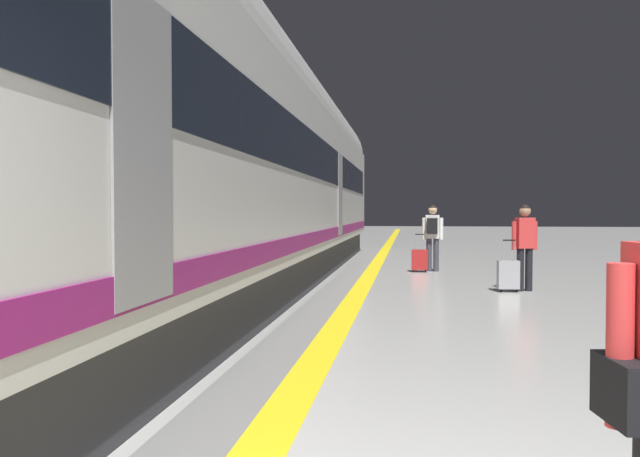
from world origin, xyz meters
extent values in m
cube|color=yellow|center=(-1.04, 10.00, 0.00)|extent=(0.36, 80.00, 0.01)
cube|color=slate|center=(-1.43, 10.00, 0.00)|extent=(0.74, 80.00, 0.01)
cube|color=#38383D|center=(-3.27, 6.98, 0.35)|extent=(2.67, 29.50, 0.70)
cube|color=silver|center=(-3.27, 6.98, 2.15)|extent=(2.90, 30.73, 2.90)
cylinder|color=silver|center=(-3.27, 6.98, 3.55)|extent=(2.84, 30.11, 2.84)
cube|color=black|center=(-3.27, 6.98, 2.50)|extent=(2.93, 28.88, 0.80)
cube|color=#8C1966|center=(-3.27, 6.98, 1.00)|extent=(2.94, 30.11, 0.24)
cone|color=silver|center=(-3.27, 23.64, 1.90)|extent=(2.76, 2.60, 2.75)
cube|color=gray|center=(-1.81, 2.37, 1.90)|extent=(0.02, 0.90, 2.00)
cube|color=gray|center=(-1.81, 13.89, 1.90)|extent=(0.02, 0.90, 2.00)
cylinder|color=red|center=(0.57, 0.69, 1.06)|extent=(0.09, 0.09, 0.54)
cube|color=black|center=(0.59, 0.67, 0.91)|extent=(0.17, 0.29, 0.21)
cylinder|color=#383842|center=(0.36, 14.26, 0.41)|extent=(0.14, 0.14, 0.82)
cylinder|color=#383842|center=(0.54, 14.24, 0.41)|extent=(0.14, 0.14, 0.82)
cube|color=silver|center=(0.45, 14.25, 1.11)|extent=(0.35, 0.23, 0.58)
cylinder|color=silver|center=(0.24, 14.28, 1.06)|extent=(0.09, 0.09, 0.54)
cylinder|color=silver|center=(0.66, 14.24, 1.06)|extent=(0.09, 0.09, 0.54)
sphere|color=tan|center=(0.45, 14.25, 1.52)|extent=(0.21, 0.21, 0.21)
sphere|color=black|center=(0.45, 14.25, 1.55)|extent=(0.20, 0.20, 0.20)
cube|color=black|center=(0.44, 14.11, 1.13)|extent=(0.27, 0.16, 0.39)
cube|color=#A51E1E|center=(0.13, 14.00, 0.30)|extent=(0.39, 0.23, 0.49)
cube|color=#A51E1E|center=(0.13, 14.12, 0.24)|extent=(0.31, 0.03, 0.27)
cylinder|color=black|center=(-0.01, 13.93, 0.03)|extent=(0.02, 0.06, 0.06)
cylinder|color=black|center=(0.28, 13.94, 0.03)|extent=(0.02, 0.06, 0.06)
cylinder|color=gray|center=(0.03, 13.94, 0.74)|extent=(0.02, 0.02, 0.38)
cylinder|color=gray|center=(0.24, 13.95, 0.74)|extent=(0.02, 0.02, 0.38)
cube|color=black|center=(0.13, 13.95, 0.93)|extent=(0.22, 0.03, 0.02)
cylinder|color=black|center=(1.93, 10.58, 0.40)|extent=(0.13, 0.13, 0.80)
cylinder|color=black|center=(2.10, 10.64, 0.40)|extent=(0.13, 0.13, 0.80)
cube|color=red|center=(2.01, 10.61, 1.09)|extent=(0.37, 0.28, 0.57)
cylinder|color=red|center=(1.81, 10.56, 1.04)|extent=(0.09, 0.09, 0.53)
cylinder|color=red|center=(2.21, 10.69, 1.04)|extent=(0.09, 0.09, 0.53)
sphere|color=#A37556|center=(2.01, 10.61, 1.50)|extent=(0.21, 0.21, 0.21)
sphere|color=black|center=(2.01, 10.61, 1.52)|extent=(0.19, 0.19, 0.19)
cube|color=#9E9EA3|center=(1.69, 10.44, 0.32)|extent=(0.39, 0.24, 0.52)
cube|color=#9E9EA3|center=(1.69, 10.56, 0.25)|extent=(0.31, 0.04, 0.29)
cylinder|color=black|center=(1.56, 10.37, 0.03)|extent=(0.02, 0.06, 0.06)
cylinder|color=black|center=(1.84, 10.39, 0.03)|extent=(0.02, 0.06, 0.06)
cylinder|color=gray|center=(1.59, 10.38, 0.77)|extent=(0.02, 0.02, 0.38)
cylinder|color=gray|center=(1.80, 10.39, 0.77)|extent=(0.02, 0.02, 0.38)
cube|color=black|center=(1.70, 10.39, 0.96)|extent=(0.22, 0.04, 0.02)
camera|label=1|loc=(-0.12, -1.49, 1.50)|focal=35.23mm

